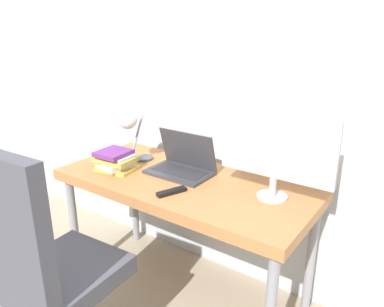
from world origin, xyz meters
TOP-DOWN VIEW (x-y plane):
  - wall_back at (0.00, 0.74)m, footprint 8.00×0.05m
  - desk at (0.00, 0.34)m, footprint 1.46×0.67m
  - laptop at (-0.07, 0.41)m, footprint 0.37×0.23m
  - monitor at (0.50, 0.41)m, footprint 0.59×0.15m
  - desk_lamp at (-0.40, 0.34)m, footprint 0.12×0.25m
  - office_chair at (-0.15, -0.48)m, footprint 0.64×0.65m
  - book_stack at (-0.42, 0.22)m, footprint 0.25×0.22m
  - tv_remote at (0.06, 0.15)m, footprint 0.10×0.17m

SIDE VIEW (x-z plane):
  - office_chair at x=-0.15m, z-range 0.05..1.21m
  - desk at x=0.00m, z-range 0.31..1.08m
  - tv_remote at x=0.06m, z-range 0.77..0.79m
  - laptop at x=-0.07m, z-range 0.70..0.94m
  - book_stack at x=-0.42m, z-range 0.77..0.89m
  - monitor at x=0.50m, z-range 0.80..1.24m
  - desk_lamp at x=-0.40m, z-range 0.85..1.20m
  - wall_back at x=0.00m, z-range 0.00..2.60m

